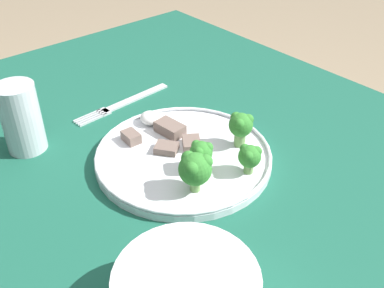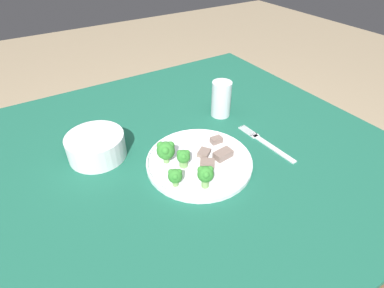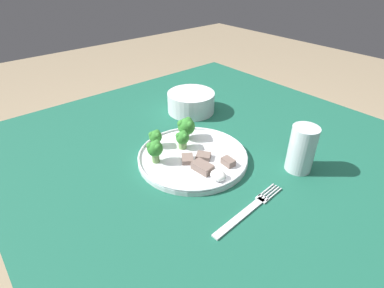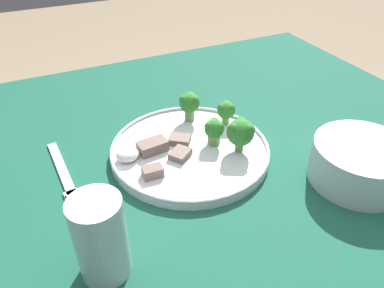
% 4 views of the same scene
% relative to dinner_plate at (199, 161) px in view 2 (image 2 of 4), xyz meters
% --- Properties ---
extents(ground_plane, '(8.00, 8.00, 0.00)m').
position_rel_dinner_plate_xyz_m(ground_plane, '(0.01, 0.08, -0.76)').
color(ground_plane, '#9E896B').
extents(table, '(1.10, 1.03, 0.75)m').
position_rel_dinner_plate_xyz_m(table, '(0.01, 0.08, -0.11)').
color(table, '#195642').
rests_on(table, ground_plane).
extents(dinner_plate, '(0.28, 0.28, 0.02)m').
position_rel_dinner_plate_xyz_m(dinner_plate, '(0.00, 0.00, 0.00)').
color(dinner_plate, white).
rests_on(dinner_plate, table).
extents(fork, '(0.03, 0.21, 0.00)m').
position_rel_dinner_plate_xyz_m(fork, '(0.21, -0.03, -0.01)').
color(fork, silver).
rests_on(fork, table).
extents(cream_bowl, '(0.15, 0.15, 0.06)m').
position_rel_dinner_plate_xyz_m(cream_bowl, '(-0.21, 0.17, 0.02)').
color(cream_bowl, silver).
rests_on(cream_bowl, table).
extents(drinking_glass, '(0.06, 0.06, 0.11)m').
position_rel_dinner_plate_xyz_m(drinking_glass, '(0.19, 0.17, 0.04)').
color(drinking_glass, silver).
rests_on(drinking_glass, table).
extents(broccoli_floret_near_rim_left, '(0.05, 0.05, 0.06)m').
position_rel_dinner_plate_xyz_m(broccoli_floret_near_rim_left, '(-0.07, 0.04, 0.04)').
color(broccoli_floret_near_rim_left, '#709E56').
rests_on(broccoli_floret_near_rim_left, dinner_plate).
extents(broccoli_floret_center_left, '(0.04, 0.04, 0.06)m').
position_rel_dinner_plate_xyz_m(broccoli_floret_center_left, '(-0.04, -0.09, 0.04)').
color(broccoli_floret_center_left, '#709E56').
rests_on(broccoli_floret_center_left, dinner_plate).
extents(broccoli_floret_back_left, '(0.04, 0.03, 0.05)m').
position_rel_dinner_plate_xyz_m(broccoli_floret_back_left, '(-0.05, 0.00, 0.03)').
color(broccoli_floret_back_left, '#709E56').
rests_on(broccoli_floret_back_left, dinner_plate).
extents(broccoli_floret_front_left, '(0.03, 0.03, 0.05)m').
position_rel_dinner_plate_xyz_m(broccoli_floret_front_left, '(-0.10, -0.05, 0.03)').
color(broccoli_floret_front_left, '#709E56').
rests_on(broccoli_floret_front_left, dinner_plate).
extents(meat_slice_front_slice, '(0.05, 0.04, 0.01)m').
position_rel_dinner_plate_xyz_m(meat_slice_front_slice, '(0.01, -0.02, 0.01)').
color(meat_slice_front_slice, '#756056').
rests_on(meat_slice_front_slice, dinner_plate).
extents(meat_slice_middle_slice, '(0.03, 0.02, 0.02)m').
position_rel_dinner_plate_xyz_m(meat_slice_middle_slice, '(0.08, 0.04, 0.01)').
color(meat_slice_middle_slice, '#756056').
rests_on(meat_slice_middle_slice, dinner_plate).
extents(meat_slice_rear_slice, '(0.04, 0.04, 0.01)m').
position_rel_dinner_plate_xyz_m(meat_slice_rear_slice, '(0.02, 0.01, 0.01)').
color(meat_slice_rear_slice, '#756056').
rests_on(meat_slice_rear_slice, dinner_plate).
extents(meat_slice_edge_slice, '(0.05, 0.03, 0.02)m').
position_rel_dinner_plate_xyz_m(meat_slice_edge_slice, '(0.06, -0.02, 0.01)').
color(meat_slice_edge_slice, '#756056').
rests_on(meat_slice_edge_slice, dinner_plate).
extents(sauce_dollop, '(0.04, 0.03, 0.02)m').
position_rel_dinner_plate_xyz_m(sauce_dollop, '(0.11, -0.02, 0.01)').
color(sauce_dollop, white).
rests_on(sauce_dollop, dinner_plate).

